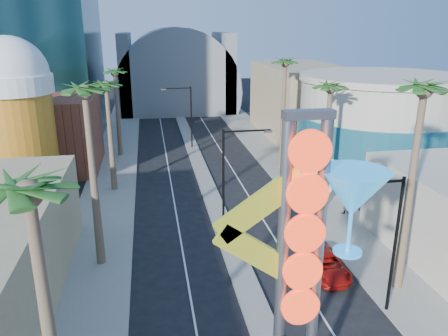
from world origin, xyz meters
The scene contains 21 objects.
sidewalk_west centered at (-9.50, 35.00, 0.07)m, with size 5.00×100.00×0.15m, color gray.
sidewalk_east centered at (9.50, 35.00, 0.07)m, with size 5.00×100.00×0.15m, color gray.
median centered at (0.00, 38.00, 0.07)m, with size 1.60×84.00×0.15m, color gray.
brick_filler_west centered at (-16.00, 38.00, 4.00)m, with size 10.00×10.00×8.00m, color brown.
filler_east centered at (16.00, 48.00, 5.00)m, with size 10.00×20.00×10.00m, color tan.
beer_mug centered at (-17.00, 30.00, 7.84)m, with size 7.00×7.00×14.50m.
turquoise_building centered at (18.00, 30.00, 5.25)m, with size 16.60×16.60×10.60m.
canopy centered at (0.00, 72.00, 4.31)m, with size 22.00×16.00×22.00m.
neon_sign centered at (0.82, 2.96, 7.31)m, with size 6.53×2.60×12.55m.
streetlight_0 centered at (0.55, 20.00, 4.88)m, with size 3.79×0.25×8.00m.
streetlight_1 centered at (-0.55, 44.00, 4.88)m, with size 3.79×0.25×8.00m.
streetlight_2 centered at (6.72, 8.00, 4.83)m, with size 3.45×0.25×8.00m.
palm_0 centered at (-9.00, 2.00, 9.93)m, with size 2.40×2.40×11.70m.
palm_1 centered at (-9.00, 16.00, 10.82)m, with size 2.40×2.40×12.70m.
palm_2 centered at (-9.00, 30.00, 9.48)m, with size 2.40×2.40×11.20m.
palm_3 centered at (-9.00, 42.00, 9.48)m, with size 2.40×2.40×11.20m.
palm_5 centered at (9.00, 10.00, 11.27)m, with size 2.40×2.40×13.20m.
palm_6 centered at (9.00, 22.00, 9.93)m, with size 2.40×2.40×11.70m.
palm_7 centered at (9.00, 34.00, 10.82)m, with size 2.40×2.40×12.70m.
red_pickup centered at (5.32, 12.37, 0.66)m, with size 2.20×4.77×1.32m, color #B3120D.
pedestrian_b centered at (10.49, 20.78, 1.08)m, with size 0.90×0.70×1.85m, color gray.
Camera 1 is at (-5.34, -10.89, 15.27)m, focal length 35.00 mm.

